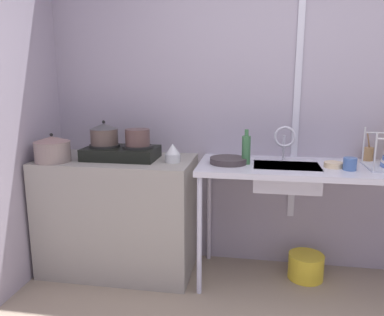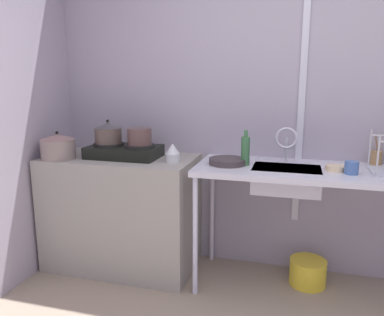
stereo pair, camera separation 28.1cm
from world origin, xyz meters
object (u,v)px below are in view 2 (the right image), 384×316
at_px(faucet, 286,140).
at_px(frying_pan, 228,161).
at_px(utensil_jar, 376,157).
at_px(percolator, 173,153).
at_px(bucket_on_floor, 308,272).
at_px(bottle_by_sink, 245,150).
at_px(stove, 124,151).
at_px(pot_beside_stove, 58,146).
at_px(small_bowl_on_drainboard, 335,168).
at_px(pot_on_left_burner, 108,133).
at_px(pot_on_right_burner, 139,137).
at_px(cup_by_rack, 351,168).
at_px(sink_basin, 286,180).

height_order(faucet, frying_pan, faucet).
bearing_deg(utensil_jar, percolator, -168.12).
bearing_deg(bucket_on_floor, bottle_by_sink, -169.10).
bearing_deg(stove, pot_beside_stove, -158.89).
bearing_deg(bottle_by_sink, stove, 178.80).
bearing_deg(stove, small_bowl_on_drainboard, -0.89).
relative_size(pot_on_left_burner, faucet, 0.79).
xyz_separation_m(pot_on_right_burner, pot_beside_stove, (-0.60, -0.18, -0.07)).
height_order(utensil_jar, bucket_on_floor, utensil_jar).
bearing_deg(utensil_jar, bottle_by_sink, -163.15).
xyz_separation_m(cup_by_rack, bucket_on_floor, (-0.22, 0.17, -0.86)).
relative_size(faucet, small_bowl_on_drainboard, 2.04).
bearing_deg(stove, frying_pan, -1.63).
bearing_deg(faucet, utensil_jar, 13.57).
xyz_separation_m(pot_beside_stove, bottle_by_sink, (1.42, 0.16, 0.01)).
relative_size(pot_on_left_burner, small_bowl_on_drainboard, 1.62).
xyz_separation_m(stove, frying_pan, (0.82, -0.02, -0.03)).
distance_m(stove, pot_on_right_burner, 0.18).
bearing_deg(frying_pan, bucket_on_floor, 9.01).
bearing_deg(stove, percolator, -6.69).
height_order(bottle_by_sink, utensil_jar, bottle_by_sink).
bearing_deg(pot_beside_stove, utensil_jar, 10.60).
height_order(pot_beside_stove, frying_pan, pot_beside_stove).
xyz_separation_m(pot_on_left_burner, utensil_jar, (1.99, 0.25, -0.14)).
xyz_separation_m(cup_by_rack, bottle_by_sink, (-0.70, 0.07, 0.07)).
xyz_separation_m(sink_basin, frying_pan, (-0.42, -0.00, 0.11)).
bearing_deg(faucet, cup_by_rack, -24.97).
height_order(pot_beside_stove, percolator, pot_beside_stove).
distance_m(pot_on_left_burner, frying_pan, 0.97).
bearing_deg(small_bowl_on_drainboard, percolator, -178.77).
xyz_separation_m(stove, cup_by_rack, (1.65, -0.09, -0.01)).
height_order(pot_beside_stove, utensil_jar, utensil_jar).
bearing_deg(faucet, stove, -175.23).
height_order(cup_by_rack, utensil_jar, utensil_jar).
relative_size(faucet, cup_by_rack, 3.02).
height_order(pot_on_right_burner, faucet, faucet).
bearing_deg(frying_pan, faucet, 17.39).
bearing_deg(cup_by_rack, frying_pan, 175.08).
bearing_deg(pot_on_left_burner, faucet, 4.30).
bearing_deg(utensil_jar, pot_on_right_burner, -171.61).
height_order(bottle_by_sink, bucket_on_floor, bottle_by_sink).
bearing_deg(stove, bottle_by_sink, -1.20).
bearing_deg(utensil_jar, faucet, -166.43).
xyz_separation_m(percolator, sink_basin, (0.82, 0.03, -0.15)).
relative_size(faucet, bucket_on_floor, 1.00).
relative_size(stove, frying_pan, 2.05).
bearing_deg(pot_on_right_burner, frying_pan, -1.94).
relative_size(stove, small_bowl_on_drainboard, 4.22).
bearing_deg(pot_beside_stove, faucet, 9.48).
bearing_deg(pot_on_right_burner, bottle_by_sink, -1.40).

